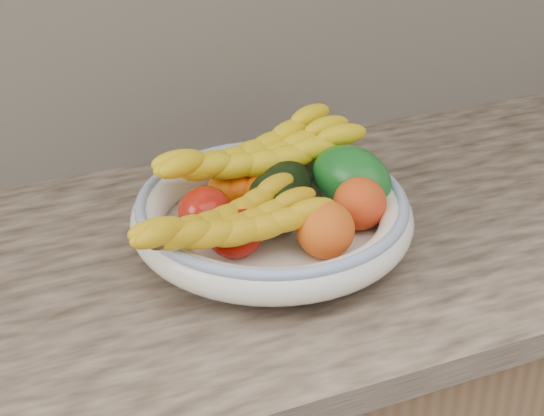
{
  "coord_description": "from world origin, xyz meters",
  "views": [
    {
      "loc": [
        -0.38,
        0.74,
        1.53
      ],
      "look_at": [
        0.0,
        1.66,
        0.96
      ],
      "focal_mm": 55.0,
      "sensor_mm": 36.0,
      "label": 1
    }
  ],
  "objects": [
    {
      "name": "peach_front",
      "position": [
        0.04,
        1.57,
        0.97
      ],
      "size": [
        0.1,
        0.1,
        0.08
      ],
      "primitive_type": "ellipsoid",
      "rotation": [
        0.0,
        0.0,
        0.34
      ],
      "color": "orange",
      "rests_on": "fruit_bowl"
    },
    {
      "name": "avocado_center",
      "position": [
        0.01,
        1.67,
        0.96
      ],
      "size": [
        0.08,
        0.11,
        0.07
      ],
      "primitive_type": "ellipsoid",
      "rotation": [
        0.0,
        0.0,
        -0.03
      ],
      "color": "black",
      "rests_on": "fruit_bowl"
    },
    {
      "name": "avocado_right",
      "position": [
        0.04,
        1.7,
        0.96
      ],
      "size": [
        0.13,
        0.13,
        0.07
      ],
      "primitive_type": "ellipsoid",
      "rotation": [
        0.0,
        0.0,
        -0.78
      ],
      "color": "black",
      "rests_on": "fruit_bowl"
    },
    {
      "name": "peach_right",
      "position": [
        0.11,
        1.61,
        0.97
      ],
      "size": [
        0.08,
        0.08,
        0.07
      ],
      "primitive_type": "ellipsoid",
      "rotation": [
        0.0,
        0.0,
        0.05
      ],
      "color": "orange",
      "rests_on": "fruit_bowl"
    },
    {
      "name": "fruit_bowl",
      "position": [
        0.0,
        1.66,
        0.95
      ],
      "size": [
        0.39,
        0.39,
        0.08
      ],
      "color": "white",
      "rests_on": "kitchen_counter"
    },
    {
      "name": "clementine_back_right",
      "position": [
        0.03,
        1.78,
        0.95
      ],
      "size": [
        0.07,
        0.07,
        0.05
      ],
      "primitive_type": "ellipsoid",
      "rotation": [
        0.0,
        0.0,
        0.4
      ],
      "color": "#F65405",
      "rests_on": "fruit_bowl"
    },
    {
      "name": "clementine_extra",
      "position": [
        0.01,
        1.72,
        0.95
      ],
      "size": [
        0.06,
        0.06,
        0.05
      ],
      "primitive_type": "ellipsoid",
      "color": "#F26005",
      "rests_on": "fruit_bowl"
    },
    {
      "name": "banana_bunch_back",
      "position": [
        0.01,
        1.75,
        0.99
      ],
      "size": [
        0.35,
        0.17,
        0.1
      ],
      "primitive_type": null,
      "rotation": [
        0.0,
        0.0,
        0.16
      ],
      "color": "yellow",
      "rests_on": "fruit_bowl"
    },
    {
      "name": "tomato_left",
      "position": [
        -0.09,
        1.68,
        0.96
      ],
      "size": [
        0.08,
        0.08,
        0.07
      ],
      "primitive_type": "ellipsoid",
      "rotation": [
        0.0,
        0.0,
        -0.06
      ],
      "color": "#AA170C",
      "rests_on": "fruit_bowl"
    },
    {
      "name": "clementine_back_left",
      "position": [
        -0.04,
        1.75,
        0.95
      ],
      "size": [
        0.05,
        0.05,
        0.04
      ],
      "primitive_type": "ellipsoid",
      "rotation": [
        0.0,
        0.0,
        -0.2
      ],
      "color": "orange",
      "rests_on": "fruit_bowl"
    },
    {
      "name": "green_mango",
      "position": [
        0.13,
        1.67,
        0.98
      ],
      "size": [
        0.15,
        0.16,
        0.11
      ],
      "primitive_type": "ellipsoid",
      "rotation": [
        0.0,
        0.31,
        0.42
      ],
      "color": "#105719",
      "rests_on": "fruit_bowl"
    },
    {
      "name": "tomato_near_left",
      "position": [
        -0.07,
        1.62,
        0.96
      ],
      "size": [
        0.09,
        0.09,
        0.07
      ],
      "primitive_type": "ellipsoid",
      "rotation": [
        0.0,
        0.0,
        -0.1
      ],
      "color": "#A80900",
      "rests_on": "fruit_bowl"
    },
    {
      "name": "clementine_back_mid",
      "position": [
        -0.02,
        1.74,
        0.95
      ],
      "size": [
        0.05,
        0.05,
        0.04
      ],
      "primitive_type": "ellipsoid",
      "rotation": [
        0.0,
        0.0,
        -0.1
      ],
      "color": "#ED5E04",
      "rests_on": "fruit_bowl"
    },
    {
      "name": "banana_bunch_front",
      "position": [
        -0.09,
        1.6,
        0.98
      ],
      "size": [
        0.31,
        0.18,
        0.08
      ],
      "primitive_type": null,
      "rotation": [
        0.0,
        0.0,
        0.24
      ],
      "color": "yellow",
      "rests_on": "fruit_bowl"
    }
  ]
}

